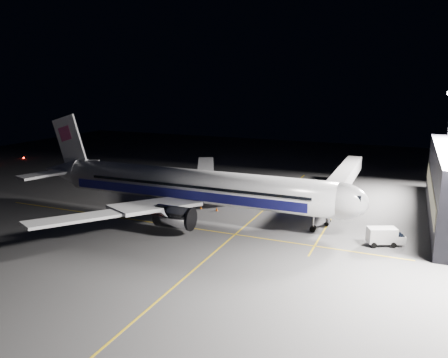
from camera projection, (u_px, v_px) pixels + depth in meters
name	position (u px, v px, depth m)	size (l,w,h in m)	color
ground	(194.00, 216.00, 75.01)	(200.00, 200.00, 0.00)	#4C4C4F
guide_line_main	(249.00, 223.00, 71.18)	(0.25, 80.00, 0.01)	gold
guide_line_cross	(177.00, 226.00, 69.63)	(70.00, 0.25, 0.01)	gold
guide_line_side	(334.00, 215.00, 75.54)	(0.25, 40.00, 0.01)	gold
airliner	(188.00, 186.00, 74.28)	(61.48, 54.22, 16.64)	silver
jet_bridge	(342.00, 179.00, 81.75)	(3.60, 34.40, 6.30)	#B2B2B7
service_truck	(385.00, 236.00, 61.21)	(5.41, 3.89, 2.59)	silver
baggage_tug	(217.00, 183.00, 95.48)	(2.79, 2.55, 1.66)	black
safety_cone_a	(217.00, 209.00, 77.57)	(0.44, 0.44, 0.66)	#FF600A
safety_cone_b	(201.00, 208.00, 78.79)	(0.36, 0.36, 0.54)	#FF600A
safety_cone_c	(200.00, 198.00, 84.99)	(0.41, 0.41, 0.61)	#FF600A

